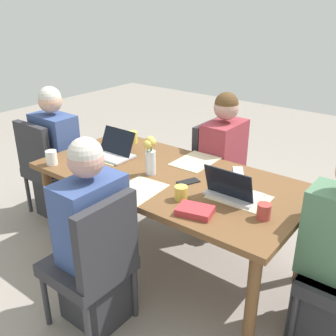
{
  "coord_description": "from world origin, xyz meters",
  "views": [
    {
      "loc": [
        -1.49,
        1.92,
        1.85
      ],
      "look_at": [
        0.0,
        0.0,
        0.78
      ],
      "focal_mm": 40.93,
      "sensor_mm": 36.0,
      "label": 1
    }
  ],
  "objects_px": {
    "chair_near_left_far": "(218,169)",
    "phone_black": "(188,182)",
    "chair_head_right_left_mid": "(47,164)",
    "flower_vase": "(150,152)",
    "book_red_cover": "(195,211)",
    "phone_silver": "(238,171)",
    "laptop_head_right_left_mid": "(113,151)",
    "coffee_mug_centre_right": "(52,158)",
    "dining_table": "(168,184)",
    "coffee_mug_near_left": "(264,211)",
    "coffee_mug_near_right": "(181,193)",
    "person_head_right_left_mid": "(58,160)",
    "chair_far_left_near": "(95,259)",
    "coffee_mug_centre_left": "(132,137)",
    "laptop_head_left_right_near": "(232,191)",
    "person_far_left_near": "(94,245)",
    "person_near_left_far": "(222,170)"
  },
  "relations": [
    {
      "from": "chair_near_left_far",
      "to": "phone_black",
      "type": "relative_size",
      "value": 6.0
    },
    {
      "from": "chair_head_right_left_mid",
      "to": "flower_vase",
      "type": "relative_size",
      "value": 3.2
    },
    {
      "from": "book_red_cover",
      "to": "phone_silver",
      "type": "xyz_separation_m",
      "value": [
        0.09,
        -0.68,
        -0.02
      ]
    },
    {
      "from": "laptop_head_right_left_mid",
      "to": "chair_head_right_left_mid",
      "type": "bearing_deg",
      "value": 8.09
    },
    {
      "from": "coffee_mug_centre_right",
      "to": "phone_silver",
      "type": "height_order",
      "value": "coffee_mug_centre_right"
    },
    {
      "from": "dining_table",
      "to": "coffee_mug_near_left",
      "type": "height_order",
      "value": "coffee_mug_near_left"
    },
    {
      "from": "dining_table",
      "to": "coffee_mug_near_right",
      "type": "xyz_separation_m",
      "value": [
        -0.29,
        0.24,
        0.12
      ]
    },
    {
      "from": "phone_silver",
      "to": "person_head_right_left_mid",
      "type": "bearing_deg",
      "value": -108.37
    },
    {
      "from": "chair_far_left_near",
      "to": "coffee_mug_near_left",
      "type": "bearing_deg",
      "value": -138.7
    },
    {
      "from": "coffee_mug_near_left",
      "to": "coffee_mug_near_right",
      "type": "xyz_separation_m",
      "value": [
        0.49,
        0.1,
        -0.0
      ]
    },
    {
      "from": "flower_vase",
      "to": "phone_black",
      "type": "relative_size",
      "value": 1.87
    },
    {
      "from": "coffee_mug_centre_left",
      "to": "person_head_right_left_mid",
      "type": "bearing_deg",
      "value": 30.48
    },
    {
      "from": "laptop_head_left_right_near",
      "to": "coffee_mug_near_left",
      "type": "xyz_separation_m",
      "value": [
        -0.26,
        0.12,
        0.0
      ]
    },
    {
      "from": "laptop_head_right_left_mid",
      "to": "phone_black",
      "type": "height_order",
      "value": "laptop_head_right_left_mid"
    },
    {
      "from": "coffee_mug_centre_right",
      "to": "phone_black",
      "type": "distance_m",
      "value": 1.04
    },
    {
      "from": "flower_vase",
      "to": "coffee_mug_centre_left",
      "type": "distance_m",
      "value": 0.69
    },
    {
      "from": "person_far_left_near",
      "to": "chair_head_right_left_mid",
      "type": "distance_m",
      "value": 1.44
    },
    {
      "from": "person_head_right_left_mid",
      "to": "laptop_head_left_right_near",
      "type": "height_order",
      "value": "person_head_right_left_mid"
    },
    {
      "from": "phone_black",
      "to": "book_red_cover",
      "type": "bearing_deg",
      "value": 64.16
    },
    {
      "from": "chair_near_left_far",
      "to": "laptop_head_right_left_mid",
      "type": "height_order",
      "value": "laptop_head_right_left_mid"
    },
    {
      "from": "book_red_cover",
      "to": "chair_near_left_far",
      "type": "bearing_deg",
      "value": -80.18
    },
    {
      "from": "chair_far_left_near",
      "to": "laptop_head_right_left_mid",
      "type": "bearing_deg",
      "value": -51.57
    },
    {
      "from": "laptop_head_left_right_near",
      "to": "coffee_mug_centre_right",
      "type": "distance_m",
      "value": 1.36
    },
    {
      "from": "person_near_left_far",
      "to": "coffee_mug_centre_right",
      "type": "distance_m",
      "value": 1.39
    },
    {
      "from": "coffee_mug_near_left",
      "to": "coffee_mug_centre_right",
      "type": "xyz_separation_m",
      "value": [
        1.57,
        0.25,
        0.01
      ]
    },
    {
      "from": "person_head_right_left_mid",
      "to": "coffee_mug_near_left",
      "type": "relative_size",
      "value": 13.11
    },
    {
      "from": "coffee_mug_near_left",
      "to": "phone_silver",
      "type": "xyz_separation_m",
      "value": [
        0.42,
        -0.49,
        -0.04
      ]
    },
    {
      "from": "chair_head_right_left_mid",
      "to": "coffee_mug_centre_right",
      "type": "bearing_deg",
      "value": 150.6
    },
    {
      "from": "person_far_left_near",
      "to": "person_near_left_far",
      "type": "height_order",
      "value": "same"
    },
    {
      "from": "chair_near_left_far",
      "to": "coffee_mug_near_left",
      "type": "distance_m",
      "value": 1.25
    },
    {
      "from": "dining_table",
      "to": "coffee_mug_centre_left",
      "type": "distance_m",
      "value": 0.74
    },
    {
      "from": "coffee_mug_near_right",
      "to": "coffee_mug_near_left",
      "type": "bearing_deg",
      "value": -168.52
    },
    {
      "from": "person_far_left_near",
      "to": "person_head_right_left_mid",
      "type": "relative_size",
      "value": 1.0
    },
    {
      "from": "laptop_head_right_left_mid",
      "to": "coffee_mug_near_left",
      "type": "height_order",
      "value": "laptop_head_right_left_mid"
    },
    {
      "from": "chair_near_left_far",
      "to": "coffee_mug_near_left",
      "type": "xyz_separation_m",
      "value": [
        -0.82,
        0.9,
        0.28
      ]
    },
    {
      "from": "chair_far_left_near",
      "to": "coffee_mug_centre_left",
      "type": "relative_size",
      "value": 9.23
    },
    {
      "from": "dining_table",
      "to": "laptop_head_right_left_mid",
      "type": "relative_size",
      "value": 5.97
    },
    {
      "from": "phone_black",
      "to": "phone_silver",
      "type": "relative_size",
      "value": 1.0
    },
    {
      "from": "person_head_right_left_mid",
      "to": "book_red_cover",
      "type": "bearing_deg",
      "value": 169.64
    },
    {
      "from": "laptop_head_left_right_near",
      "to": "dining_table",
      "type": "bearing_deg",
      "value": -2.77
    },
    {
      "from": "chair_head_right_left_mid",
      "to": "chair_near_left_far",
      "type": "height_order",
      "value": "same"
    },
    {
      "from": "coffee_mug_near_left",
      "to": "coffee_mug_centre_right",
      "type": "height_order",
      "value": "coffee_mug_centre_right"
    },
    {
      "from": "flower_vase",
      "to": "laptop_head_right_left_mid",
      "type": "xyz_separation_m",
      "value": [
        0.45,
        -0.08,
        -0.13
      ]
    },
    {
      "from": "flower_vase",
      "to": "coffee_mug_near_right",
      "type": "distance_m",
      "value": 0.44
    },
    {
      "from": "laptop_head_left_right_near",
      "to": "phone_black",
      "type": "bearing_deg",
      "value": -1.4
    },
    {
      "from": "laptop_head_right_left_mid",
      "to": "laptop_head_left_right_near",
      "type": "distance_m",
      "value": 1.07
    },
    {
      "from": "person_far_left_near",
      "to": "flower_vase",
      "type": "distance_m",
      "value": 0.74
    },
    {
      "from": "person_near_left_far",
      "to": "flower_vase",
      "type": "distance_m",
      "value": 0.87
    },
    {
      "from": "dining_table",
      "to": "coffee_mug_near_left",
      "type": "xyz_separation_m",
      "value": [
        -0.78,
        0.14,
        0.12
      ]
    },
    {
      "from": "person_far_left_near",
      "to": "coffee_mug_centre_right",
      "type": "height_order",
      "value": "person_far_left_near"
    }
  ]
}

